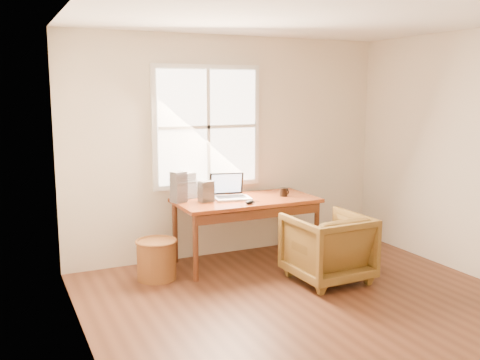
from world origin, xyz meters
The scene contains 11 objects.
room_shell centered at (-0.02, 0.16, 1.32)m, with size 4.04×4.54×2.64m.
desk centered at (0.00, 1.80, 0.73)m, with size 1.60×0.80×0.04m, color brown.
armchair centered at (0.52, 0.91, 0.36)m, with size 0.76×0.78×0.71m, color brown.
wicker_stool centered at (-1.09, 1.70, 0.20)m, with size 0.41×0.41×0.41m, color brown.
laptop centered at (-0.15, 1.84, 0.89)m, with size 0.38×0.40×0.28m, color silver, non-canonical shape.
mouse centered at (-0.08, 1.53, 0.77)m, with size 0.12×0.07×0.04m, color black.
coffee_mug centered at (0.46, 1.75, 0.80)m, with size 0.09×0.09×0.10m, color black.
cd_stack_a centered at (-0.58, 2.12, 0.90)m, with size 0.15×0.13×0.30m, color silver.
cd_stack_b centered at (-0.46, 1.85, 0.87)m, with size 0.15×0.13×0.23m, color #26252A.
cd_stack_c centered at (-0.75, 1.94, 0.92)m, with size 0.15×0.13×0.34m, color gray.
cd_stack_d centered at (-0.33, 2.15, 0.84)m, with size 0.14×0.12×0.18m, color #B2B6BE.
Camera 1 is at (-2.58, -3.57, 1.97)m, focal length 40.00 mm.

